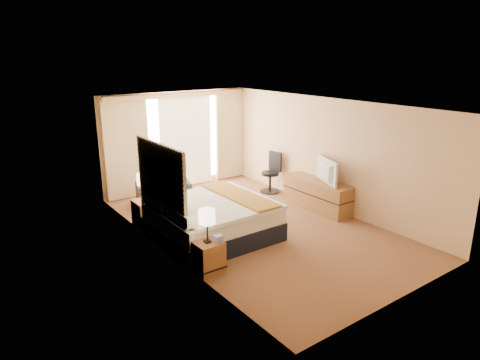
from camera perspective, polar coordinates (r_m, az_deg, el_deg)
floor at (r=9.23m, az=2.11°, el=-6.15°), size 4.20×7.00×0.02m
ceiling at (r=8.57m, az=2.30°, el=10.09°), size 4.20×7.00×0.02m
wall_back at (r=11.69m, az=-8.47°, el=5.25°), size 4.20×0.02×2.60m
wall_front at (r=6.56m, az=21.45°, el=-4.88°), size 4.20×0.02×2.60m
wall_left at (r=7.74m, az=-10.13°, el=-0.72°), size 0.02×7.00×2.60m
wall_right at (r=10.21m, az=11.55°, el=3.42°), size 0.02×7.00×2.60m
headboard at (r=7.94m, az=-10.50°, el=-0.46°), size 0.06×1.85×1.50m
nightstand_left at (r=7.36m, az=-4.43°, el=-10.05°), size 0.45×0.52×0.55m
nightstand_right at (r=9.42m, az=-12.46°, el=-4.29°), size 0.45×0.52×0.55m
media_dresser at (r=10.27m, az=10.22°, el=-1.93°), size 0.50×1.80×0.70m
window at (r=11.78m, az=-7.32°, el=5.47°), size 2.30×0.02×2.30m
curtains at (r=11.57m, az=-8.24°, el=5.69°), size 4.12×0.19×2.56m
bed at (r=8.56m, az=-3.71°, el=-5.23°), size 2.20×2.01×1.07m
loveseat at (r=10.67m, az=-10.14°, el=-1.71°), size 1.41×0.99×0.79m
floor_lamp at (r=10.52m, az=-11.85°, el=2.66°), size 0.20×0.20×1.55m
desk_chair at (r=11.36m, az=4.24°, el=0.77°), size 0.52×0.52×1.07m
lamp_left at (r=7.01m, az=-4.43°, el=-4.96°), size 0.28×0.28×0.58m
lamp_right at (r=9.15m, az=-12.68°, el=0.04°), size 0.29×0.29×0.62m
tissue_box at (r=7.17m, az=-2.96°, el=-7.82°), size 0.13×0.13×0.12m
telephone at (r=9.24m, az=-12.15°, el=-2.63°), size 0.20×0.17×0.07m
television at (r=9.93m, az=10.98°, el=1.20°), size 0.48×0.96×0.57m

